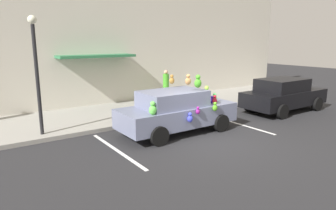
{
  "coord_description": "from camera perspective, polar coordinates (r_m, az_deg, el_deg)",
  "views": [
    {
      "loc": [
        -6.52,
        -7.03,
        3.28
      ],
      "look_at": [
        -0.21,
        2.06,
        0.9
      ],
      "focal_mm": 32.35,
      "sensor_mm": 36.0,
      "label": 1
    }
  ],
  "objects": [
    {
      "name": "sidewalk",
      "position": [
        14.05,
        -6.15,
        -1.11
      ],
      "size": [
        24.0,
        4.0,
        0.15
      ],
      "primitive_type": "cube",
      "color": "gray",
      "rests_on": "ground"
    },
    {
      "name": "parking_stripe_rear",
      "position": [
        9.42,
        -9.62,
        -8.39
      ],
      "size": [
        0.12,
        3.6,
        0.01
      ],
      "primitive_type": "cube",
      "color": "silver",
      "rests_on": "ground"
    },
    {
      "name": "storefront_building",
      "position": [
        15.6,
        -10.32,
        11.64
      ],
      "size": [
        24.0,
        1.25,
        6.4
      ],
      "color": "beige",
      "rests_on": "ground"
    },
    {
      "name": "parking_stripe_front",
      "position": [
        12.47,
        12.92,
        -3.41
      ],
      "size": [
        0.12,
        3.6,
        0.01
      ],
      "primitive_type": "cube",
      "color": "silver",
      "rests_on": "ground"
    },
    {
      "name": "street_lamp_post",
      "position": [
        10.77,
        -23.61,
        7.17
      ],
      "size": [
        0.28,
        0.28,
        3.9
      ],
      "color": "black",
      "rests_on": "sidewalk"
    },
    {
      "name": "parked_sedan_behind",
      "position": [
        15.09,
        20.94,
        1.84
      ],
      "size": [
        4.35,
        1.95,
        1.54
      ],
      "color": "black",
      "rests_on": "ground"
    },
    {
      "name": "plush_covered_car",
      "position": [
        10.83,
        1.65,
        -1.09
      ],
      "size": [
        4.34,
        1.97,
        2.14
      ],
      "color": "slate",
      "rests_on": "ground"
    },
    {
      "name": "pedestrian_near_shopfront",
      "position": [
        15.66,
        -0.4,
        3.45
      ],
      "size": [
        0.31,
        0.31,
        1.63
      ],
      "color": "green",
      "rests_on": "sidewalk"
    },
    {
      "name": "teddy_bear_on_sidewalk",
      "position": [
        13.26,
        -2.19,
        -0.07
      ],
      "size": [
        0.37,
        0.31,
        0.71
      ],
      "color": "#9E723D",
      "rests_on": "sidewalk"
    },
    {
      "name": "ground_plane",
      "position": [
        10.13,
        7.68,
        -6.86
      ],
      "size": [
        60.0,
        60.0,
        0.0
      ],
      "primitive_type": "plane",
      "color": "#262628"
    }
  ]
}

